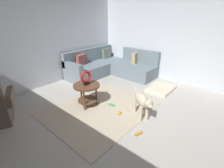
% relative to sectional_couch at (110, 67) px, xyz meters
% --- Properties ---
extents(ground_plane, '(6.00, 6.00, 0.10)m').
position_rel_sectional_couch_xyz_m(ground_plane, '(-1.99, -2.01, -0.34)').
color(ground_plane, '#B7B2A8').
extents(wall_back, '(6.00, 0.12, 2.70)m').
position_rel_sectional_couch_xyz_m(wall_back, '(-1.99, 0.93, 1.06)').
color(wall_back, silver).
rests_on(wall_back, ground_plane).
extents(wall_right, '(0.12, 6.00, 2.70)m').
position_rel_sectional_couch_xyz_m(wall_right, '(0.95, -2.01, 1.06)').
color(wall_right, silver).
rests_on(wall_right, ground_plane).
extents(area_rug, '(2.30, 1.90, 0.01)m').
position_rel_sectional_couch_xyz_m(area_rug, '(-1.84, -1.31, -0.29)').
color(area_rug, '#BCAD93').
rests_on(area_rug, ground_plane).
extents(sectional_couch, '(2.20, 2.25, 0.88)m').
position_rel_sectional_couch_xyz_m(sectional_couch, '(0.00, 0.00, 0.00)').
color(sectional_couch, slate).
rests_on(sectional_couch, ground_plane).
extents(side_table, '(0.60, 0.60, 0.54)m').
position_rel_sectional_couch_xyz_m(side_table, '(-1.92, -0.98, 0.12)').
color(side_table, brown).
rests_on(side_table, ground_plane).
extents(torus_sculpture, '(0.28, 0.08, 0.33)m').
position_rel_sectional_couch_xyz_m(torus_sculpture, '(-1.92, -0.98, 0.42)').
color(torus_sculpture, black).
rests_on(torus_sculpture, side_table).
extents(dog_bed_mat, '(0.80, 0.60, 0.09)m').
position_rel_sectional_couch_xyz_m(dog_bed_mat, '(-0.01, -1.93, -0.25)').
color(dog_bed_mat, beige).
rests_on(dog_bed_mat, ground_plane).
extents(dog, '(0.53, 0.72, 0.63)m').
position_rel_sectional_couch_xyz_m(dog, '(-1.51, -2.19, 0.09)').
color(dog, beige).
rests_on(dog, ground_plane).
extents(dog_toy_ball, '(0.08, 0.08, 0.08)m').
position_rel_sectional_couch_xyz_m(dog_toy_ball, '(-1.73, -1.79, -0.25)').
color(dog_toy_ball, orange).
rests_on(dog_toy_ball, ground_plane).
extents(dog_toy_rope, '(0.17, 0.10, 0.05)m').
position_rel_sectional_couch_xyz_m(dog_toy_rope, '(-2.01, -2.44, -0.27)').
color(dog_toy_rope, orange).
rests_on(dog_toy_rope, ground_plane).
extents(dog_toy_bone, '(0.11, 0.19, 0.06)m').
position_rel_sectional_couch_xyz_m(dog_toy_bone, '(-1.58, -1.43, -0.26)').
color(dog_toy_bone, green).
rests_on(dog_toy_bone, ground_plane).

